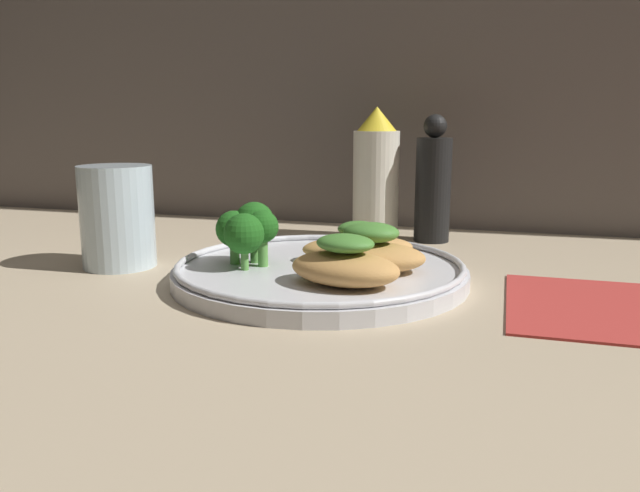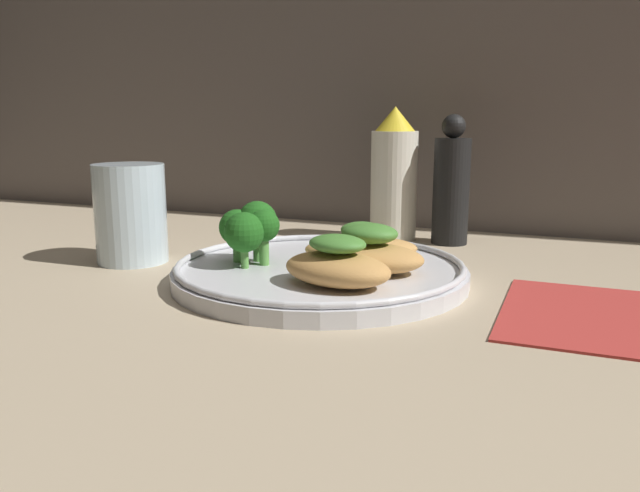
{
  "view_description": "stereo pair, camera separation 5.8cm",
  "coord_description": "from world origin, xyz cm",
  "views": [
    {
      "loc": [
        16.11,
        -54.01,
        15.15
      ],
      "look_at": [
        0.0,
        0.0,
        3.4
      ],
      "focal_mm": 35.0,
      "sensor_mm": 36.0,
      "label": 1
    },
    {
      "loc": [
        21.53,
        -52.09,
        15.15
      ],
      "look_at": [
        0.0,
        0.0,
        3.4
      ],
      "focal_mm": 35.0,
      "sensor_mm": 36.0,
      "label": 2
    }
  ],
  "objects": [
    {
      "name": "napkin",
      "position": [
        25.43,
        -1.68,
        0.2
      ],
      "size": [
        17.37,
        17.37,
        0.4
      ],
      "color": "#B2332D",
      "rests_on": "ground_plane"
    },
    {
      "name": "broccoli_bunch",
      "position": [
        -6.61,
        -1.41,
        4.92
      ],
      "size": [
        6.2,
        6.4,
        5.86
      ],
      "color": "#569942",
      "rests_on": "plate"
    },
    {
      "name": "ground_plane",
      "position": [
        0.0,
        0.0,
        -0.5
      ],
      "size": [
        180.0,
        180.0,
        1.0
      ],
      "primitive_type": "cube",
      "color": "tan"
    },
    {
      "name": "plate",
      "position": [
        0.0,
        0.0,
        0.99
      ],
      "size": [
        27.35,
        27.35,
        2.0
      ],
      "color": "silver",
      "rests_on": "ground_plane"
    },
    {
      "name": "pepper_grinder",
      "position": [
        7.65,
        22.55,
        6.97
      ],
      "size": [
        4.31,
        4.31,
        15.41
      ],
      "color": "black",
      "rests_on": "ground_plane"
    },
    {
      "name": "grilled_meat_front",
      "position": [
        3.77,
        -5.37,
        3.11
      ],
      "size": [
        10.45,
        7.92,
        4.27
      ],
      "color": "tan",
      "rests_on": "plate"
    },
    {
      "name": "drinking_glass",
      "position": [
        -21.48,
        -0.43,
        5.17
      ],
      "size": [
        7.35,
        7.35,
        10.34
      ],
      "color": "silver",
      "rests_on": "ground_plane"
    },
    {
      "name": "grilled_meat_middle",
      "position": [
        4.78,
        0.36,
        3.12
      ],
      "size": [
        10.17,
        6.74,
        4.44
      ],
      "color": "tan",
      "rests_on": "plate"
    },
    {
      "name": "sauce_bottle",
      "position": [
        0.55,
        22.55,
        7.82
      ],
      "size": [
        5.72,
        5.72,
        16.34
      ],
      "color": "silver",
      "rests_on": "ground_plane"
    },
    {
      "name": "grilled_meat_back",
      "position": [
        2.69,
        3.98,
        2.81
      ],
      "size": [
        12.04,
        9.15,
        3.82
      ],
      "color": "tan",
      "rests_on": "plate"
    }
  ]
}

